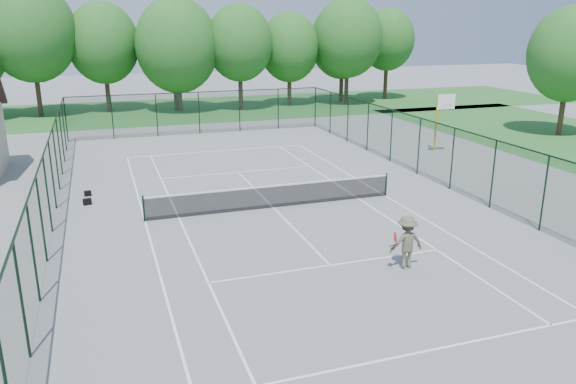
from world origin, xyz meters
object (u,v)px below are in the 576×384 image
at_px(sports_bag_a, 87,202).
at_px(tennis_player, 407,242).
at_px(basketball_goal, 442,111).
at_px(tennis_net, 273,195).

distance_m(sports_bag_a, tennis_player, 14.46).
bearing_deg(basketball_goal, tennis_net, -151.43).
height_order(basketball_goal, sports_bag_a, basketball_goal).
height_order(tennis_net, sports_bag_a, tennis_net).
distance_m(tennis_net, basketball_goal, 14.92).
relative_size(tennis_net, tennis_player, 5.35).
bearing_deg(basketball_goal, tennis_player, -126.58).
height_order(basketball_goal, tennis_player, basketball_goal).
bearing_deg(tennis_net, tennis_player, -72.64).
bearing_deg(tennis_net, basketball_goal, 28.57).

